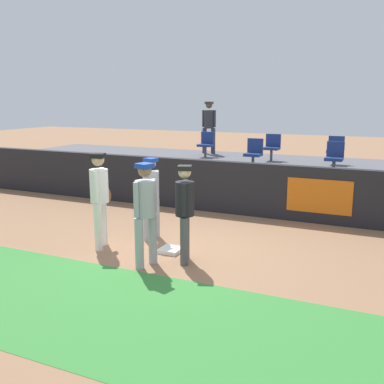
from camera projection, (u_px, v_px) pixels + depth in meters
ground_plane at (173, 254)px, 8.56m from camera, size 60.00×60.00×0.00m
grass_foreground_strip at (96, 307)px, 6.39m from camera, size 18.00×2.80×0.01m
first_base at (171, 250)px, 8.66m from camera, size 0.40×0.40×0.08m
player_fielder_home at (100, 194)px, 8.74m from camera, size 0.46×0.61×1.89m
player_runner_visitor at (151, 193)px, 9.30m from camera, size 0.38×0.48×1.72m
player_coach_visitor at (145, 208)px, 7.74m from camera, size 0.43×0.50×1.84m
player_umpire at (185, 207)px, 7.95m from camera, size 0.44×0.47×1.77m
field_wall at (234, 188)px, 11.46m from camera, size 18.00×0.26×1.34m
bleacher_platform at (261, 179)px, 13.79m from camera, size 18.00×4.80×0.98m
seat_back_left at (206, 143)px, 15.06m from camera, size 0.45×0.44×0.84m
seat_front_center at (254, 152)px, 12.56m from camera, size 0.45×0.44×0.84m
seat_back_center at (272, 146)px, 14.14m from camera, size 0.47×0.44×0.84m
seat_front_right at (335, 156)px, 11.67m from camera, size 0.44×0.44×0.84m
seat_back_right at (336, 149)px, 13.36m from camera, size 0.46×0.44×0.84m
spectator_hooded at (209, 124)px, 15.91m from camera, size 0.51×0.36×1.83m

